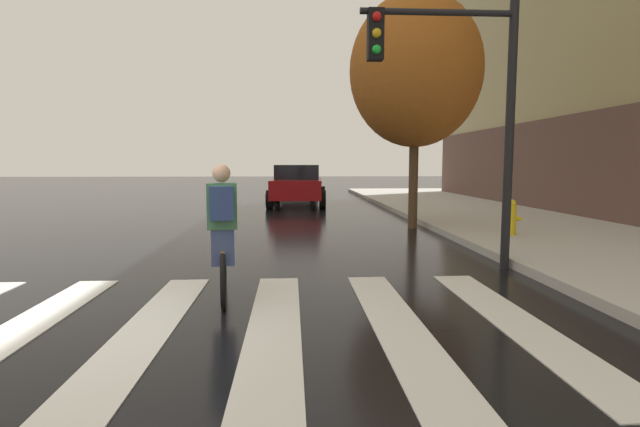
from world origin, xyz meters
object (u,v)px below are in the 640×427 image
Objects in this scene: sedan_far at (298,181)px; fire_hydrant at (511,218)px; cyclist at (223,233)px; sedan_mid at (298,185)px; street_tree_near at (415,71)px; traffic_light_near at (460,89)px.

sedan_far is 17.30m from fire_hydrant.
cyclist is at bearing -143.55° from fire_hydrant.
fire_hydrant is (4.50, -9.51, -0.32)m from sedan_mid.
street_tree_near reaches higher than sedan_mid.
fire_hydrant is 0.13× the size of street_tree_near.
sedan_far is 2.55× the size of cyclist.
cyclist is at bearing -155.96° from traffic_light_near.
sedan_mid is at bearing 115.34° from fire_hydrant.
sedan_mid is 7.21m from sedan_far.
street_tree_near is at bearing -67.75° from sedan_mid.
cyclist is at bearing -93.30° from sedan_far.
traffic_light_near is (2.27, -19.32, 2.09)m from sedan_far.
cyclist reaches higher than fire_hydrant.
traffic_light_near is 0.70× the size of street_tree_near.
fire_hydrant is at bearing 50.49° from traffic_light_near.
traffic_light_near is at bearing -96.58° from street_tree_near.
fire_hydrant is at bearing -75.21° from sedan_far.
cyclist reaches higher than sedan_mid.
traffic_light_near reaches higher than fire_hydrant.
sedan_mid is 6.25× the size of fire_hydrant.
cyclist is 0.41× the size of traffic_light_near.
sedan_mid is 1.12× the size of sedan_far.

